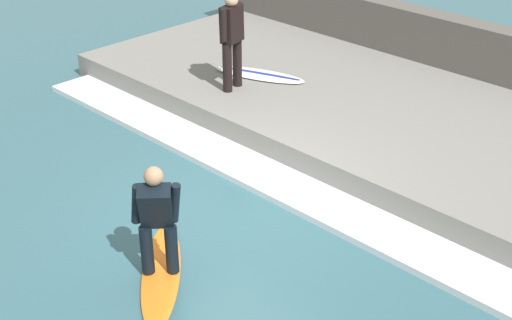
# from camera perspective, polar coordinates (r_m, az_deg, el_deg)

# --- Properties ---
(ground_plane) EXTENTS (28.00, 28.00, 0.00)m
(ground_plane) POSITION_cam_1_polar(r_m,az_deg,el_deg) (9.97, -1.73, -4.38)
(ground_plane) COLOR #335B66
(concrete_ledge) EXTENTS (4.40, 11.95, 0.46)m
(concrete_ledge) POSITION_cam_1_polar(r_m,az_deg,el_deg) (12.31, 10.42, 3.13)
(concrete_ledge) COLOR slate
(concrete_ledge) RESTS_ON ground_plane
(back_wall) EXTENTS (0.50, 12.55, 1.41)m
(back_wall) POSITION_cam_1_polar(r_m,az_deg,el_deg) (14.10, 16.37, 7.85)
(back_wall) COLOR #544F49
(back_wall) RESTS_ON ground_plane
(wave_foam_crest) EXTENTS (0.82, 11.36, 0.10)m
(wave_foam_crest) POSITION_cam_1_polar(r_m,az_deg,el_deg) (10.55, 2.16, -2.04)
(wave_foam_crest) COLOR silver
(wave_foam_crest) RESTS_ON ground_plane
(surfboard_riding) EXTENTS (1.76, 1.84, 0.06)m
(surfboard_riding) POSITION_cam_1_polar(r_m,az_deg,el_deg) (8.91, -7.59, -8.96)
(surfboard_riding) COLOR orange
(surfboard_riding) RESTS_ON ground_plane
(surfer_riding) EXTENTS (0.57, 0.57, 1.45)m
(surfer_riding) POSITION_cam_1_polar(r_m,az_deg,el_deg) (8.43, -7.95, -4.44)
(surfer_riding) COLOR black
(surfer_riding) RESTS_ON surfboard_riding
(surfer_waiting_near) EXTENTS (0.57, 0.33, 1.73)m
(surfer_waiting_near) POSITION_cam_1_polar(r_m,az_deg,el_deg) (12.48, -1.95, 9.90)
(surfer_waiting_near) COLOR black
(surfer_waiting_near) RESTS_ON concrete_ledge
(surfboard_waiting_near) EXTENTS (1.10, 1.86, 0.07)m
(surfboard_waiting_near) POSITION_cam_1_polar(r_m,az_deg,el_deg) (13.33, 0.29, 6.85)
(surfboard_waiting_near) COLOR white
(surfboard_waiting_near) RESTS_ON concrete_ledge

